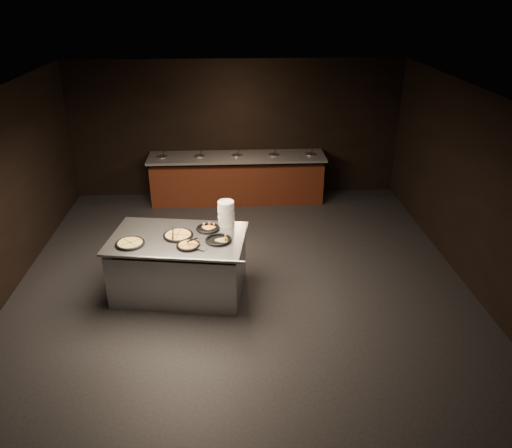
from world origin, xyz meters
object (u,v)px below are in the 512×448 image
at_px(pan_cheese_whole, 178,235).
at_px(plate_stack, 226,213).
at_px(pan_veggie_whole, 130,243).
at_px(serving_counter, 179,266).

bearing_deg(pan_cheese_whole, plate_stack, 26.78).
relative_size(plate_stack, pan_cheese_whole, 0.87).
xyz_separation_m(pan_veggie_whole, pan_cheese_whole, (0.66, 0.22, 0.00)).
bearing_deg(pan_veggie_whole, plate_stack, 22.86).
height_order(plate_stack, pan_cheese_whole, plate_stack).
bearing_deg(serving_counter, pan_veggie_whole, -155.12).
bearing_deg(serving_counter, plate_stack, 36.67).
distance_m(serving_counter, pan_cheese_whole, 0.51).
bearing_deg(serving_counter, pan_cheese_whole, 75.14).
bearing_deg(plate_stack, serving_counter, -151.80).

